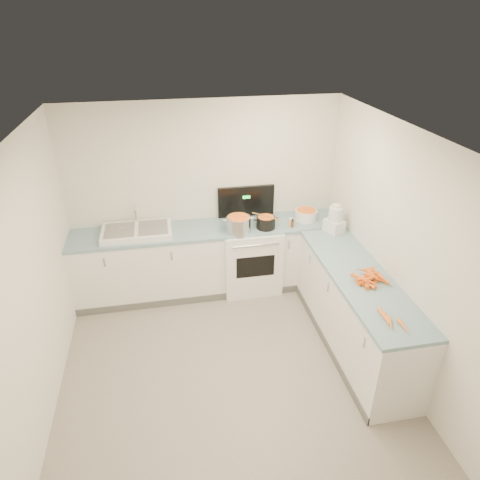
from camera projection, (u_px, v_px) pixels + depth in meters
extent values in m
cube|color=white|center=(210.00, 260.00, 5.74)|extent=(3.50, 0.60, 0.90)
cube|color=#7BA1AE|center=(208.00, 229.00, 5.51)|extent=(3.50, 0.62, 0.04)
cube|color=white|center=(355.00, 311.00, 4.77)|extent=(0.60, 2.20, 0.90)
cube|color=#7BA1AE|center=(360.00, 276.00, 4.54)|extent=(0.62, 2.20, 0.04)
cube|color=white|center=(250.00, 257.00, 5.81)|extent=(0.76, 0.65, 0.90)
cube|color=black|center=(246.00, 201.00, 5.73)|extent=(0.76, 0.05, 0.42)
cube|color=white|center=(137.00, 231.00, 5.34)|extent=(0.86, 0.52, 0.07)
cube|color=slate|center=(119.00, 230.00, 5.29)|extent=(0.36, 0.42, 0.01)
cube|color=slate|center=(153.00, 227.00, 5.35)|extent=(0.36, 0.42, 0.01)
cylinder|color=silver|center=(136.00, 213.00, 5.45)|extent=(0.03, 0.03, 0.24)
cylinder|color=silver|center=(239.00, 225.00, 5.36)|extent=(0.40, 0.40, 0.22)
cylinder|color=black|center=(266.00, 223.00, 5.47)|extent=(0.28, 0.28, 0.17)
cylinder|color=#AD7A47|center=(266.00, 216.00, 5.43)|extent=(0.31, 0.29, 0.02)
cylinder|color=white|center=(306.00, 215.00, 5.69)|extent=(0.35, 0.35, 0.14)
cylinder|color=#593319|center=(292.00, 224.00, 5.50)|extent=(0.04, 0.04, 0.09)
cylinder|color=#E5B266|center=(291.00, 223.00, 5.52)|extent=(0.06, 0.06, 0.10)
cube|color=white|center=(334.00, 226.00, 5.37)|extent=(0.25, 0.27, 0.16)
cylinder|color=silver|center=(336.00, 214.00, 5.29)|extent=(0.17, 0.17, 0.17)
cylinder|color=white|center=(336.00, 206.00, 5.24)|extent=(0.10, 0.10, 0.04)
cone|color=orange|center=(364.00, 280.00, 4.40)|extent=(0.20, 0.15, 0.05)
cone|color=orange|center=(384.00, 281.00, 4.38)|extent=(0.12, 0.19, 0.05)
cone|color=orange|center=(371.00, 276.00, 4.47)|extent=(0.09, 0.18, 0.05)
cone|color=orange|center=(367.00, 279.00, 4.41)|extent=(0.16, 0.16, 0.05)
cone|color=orange|center=(368.00, 284.00, 4.34)|extent=(0.12, 0.18, 0.04)
cone|color=orange|center=(370.00, 277.00, 4.44)|extent=(0.20, 0.10, 0.05)
cone|color=orange|center=(383.00, 280.00, 4.41)|extent=(0.13, 0.16, 0.04)
cone|color=orange|center=(378.00, 277.00, 4.46)|extent=(0.16, 0.14, 0.04)
cone|color=orange|center=(370.00, 283.00, 4.36)|extent=(0.18, 0.05, 0.04)
cone|color=orange|center=(366.00, 282.00, 4.36)|extent=(0.11, 0.22, 0.05)
cone|color=orange|center=(369.00, 280.00, 4.41)|extent=(0.20, 0.15, 0.04)
cone|color=orange|center=(361.00, 280.00, 4.42)|extent=(0.06, 0.21, 0.04)
cone|color=orange|center=(374.00, 278.00, 4.42)|extent=(0.20, 0.08, 0.05)
cone|color=orange|center=(371.00, 274.00, 4.51)|extent=(0.15, 0.21, 0.05)
cone|color=orange|center=(367.00, 280.00, 4.36)|extent=(0.20, 0.12, 0.05)
cone|color=orange|center=(360.00, 278.00, 4.37)|extent=(0.15, 0.20, 0.05)
cone|color=orange|center=(375.00, 277.00, 4.40)|extent=(0.08, 0.17, 0.04)
cone|color=orange|center=(384.00, 279.00, 4.37)|extent=(0.08, 0.19, 0.05)
cone|color=orange|center=(370.00, 274.00, 4.45)|extent=(0.08, 0.18, 0.05)
cone|color=orange|center=(364.00, 278.00, 4.39)|extent=(0.20, 0.10, 0.04)
cone|color=orange|center=(369.00, 274.00, 4.43)|extent=(0.20, 0.05, 0.04)
cone|color=orange|center=(371.00, 282.00, 4.34)|extent=(0.15, 0.21, 0.04)
cone|color=orange|center=(373.00, 276.00, 4.41)|extent=(0.17, 0.12, 0.05)
cone|color=orange|center=(365.00, 270.00, 4.52)|extent=(0.20, 0.12, 0.05)
cone|color=orange|center=(404.00, 326.00, 3.77)|extent=(0.04, 0.18, 0.04)
cone|color=orange|center=(390.00, 323.00, 3.80)|extent=(0.09, 0.17, 0.04)
cone|color=orange|center=(387.00, 319.00, 3.86)|extent=(0.07, 0.17, 0.04)
cone|color=orange|center=(383.00, 315.00, 3.91)|extent=(0.05, 0.19, 0.04)
cube|color=tan|center=(110.00, 234.00, 5.19)|extent=(0.03, 0.03, 0.00)
cube|color=tan|center=(116.00, 227.00, 5.36)|extent=(0.03, 0.03, 0.00)
cube|color=tan|center=(112.00, 234.00, 5.20)|extent=(0.01, 0.03, 0.00)
cube|color=tan|center=(115.00, 228.00, 5.33)|extent=(0.02, 0.04, 0.00)
cube|color=tan|center=(111.00, 228.00, 5.33)|extent=(0.03, 0.05, 0.00)
cube|color=tan|center=(114.00, 230.00, 5.29)|extent=(0.04, 0.02, 0.00)
cube|color=tan|center=(112.00, 230.00, 5.28)|extent=(0.01, 0.05, 0.00)
cube|color=tan|center=(119.00, 226.00, 5.37)|extent=(0.02, 0.04, 0.00)
cube|color=tan|center=(118.00, 231.00, 5.24)|extent=(0.03, 0.04, 0.00)
cube|color=tan|center=(128.00, 233.00, 5.20)|extent=(0.04, 0.02, 0.00)
cube|color=tan|center=(121.00, 227.00, 5.34)|extent=(0.05, 0.04, 0.00)
cube|color=tan|center=(118.00, 228.00, 5.35)|extent=(0.04, 0.04, 0.00)
cube|color=tan|center=(125.00, 227.00, 5.34)|extent=(0.05, 0.03, 0.00)
cube|color=tan|center=(122.00, 228.00, 5.32)|extent=(0.05, 0.01, 0.00)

